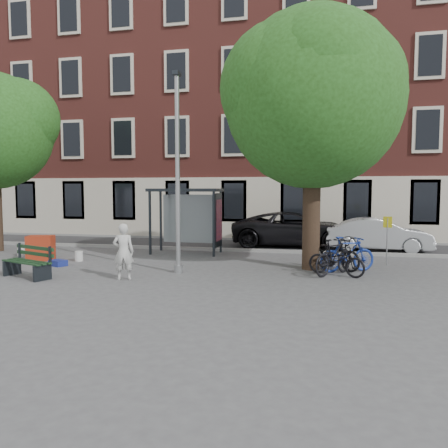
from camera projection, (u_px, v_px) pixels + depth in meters
ground at (178, 273)px, 13.56m from camera, size 90.00×90.00×0.00m
road at (226, 245)px, 20.37m from camera, size 40.00×4.00×0.01m
curb_near at (216, 249)px, 18.42m from camera, size 40.00×0.25×0.12m
curb_far at (234, 239)px, 22.31m from camera, size 40.00×0.25×0.12m
building_row at (247, 114)px, 25.66m from camera, size 30.00×8.00×14.00m
lamppost at (178, 183)px, 13.34m from camera, size 0.28×0.35×6.11m
tree_right at (314, 92)px, 13.60m from camera, size 5.76×5.60×8.20m
bus_shelter at (196, 206)px, 17.53m from camera, size 2.85×1.45×2.62m
painter at (123, 252)px, 12.46m from camera, size 0.68×0.56×1.62m
bench at (28, 263)px, 12.80m from camera, size 1.84×1.14×0.91m
bike_a at (336, 260)px, 13.08m from camera, size 1.89×1.37×0.94m
bike_b at (347, 254)px, 13.64m from camera, size 1.91×1.32×1.12m
bike_c at (333, 253)px, 14.11m from camera, size 2.04×1.75×1.06m
bike_d at (334, 257)px, 13.14m from camera, size 1.49×1.81×1.11m
car_dark at (294, 229)px, 19.86m from camera, size 5.76×2.88×1.57m
car_silver at (378, 235)px, 18.20m from camera, size 4.24×1.53×1.39m
red_stand at (41, 248)px, 15.95m from camera, size 1.04×0.84×0.90m
blue_crate at (58, 263)px, 14.76m from camera, size 0.66×0.58×0.20m
bucket_b at (79, 256)px, 15.74m from camera, size 0.31×0.31×0.36m
bucket_c at (21, 251)px, 17.01m from camera, size 0.35×0.35×0.36m
notice_sign at (387, 231)px, 14.78m from camera, size 0.28×0.12×1.67m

